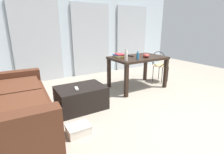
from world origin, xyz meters
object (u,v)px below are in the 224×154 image
Objects in this scene: bottle_near at (138,56)px; tv_remote_primary at (77,88)px; craft_table at (138,61)px; couch at (13,109)px; bottle_far at (126,56)px; shoebox at (78,130)px; coffee_table at (81,98)px; book_stack at (119,55)px; wire_chair at (160,63)px; tv_remote_on_table at (130,56)px; bowl at (146,56)px.

bottle_near reaches higher than tv_remote_primary.
bottle_near is (-0.20, -0.24, 0.18)m from craft_table.
bottle_far is at bearing 6.14° from couch.
bottle_near is 0.57× the size of shoebox.
shoebox is at bearing -114.20° from coffee_table.
bottle_far reaches higher than book_stack.
coffee_table is at bearing 5.86° from couch.
wire_chair is 5.24× the size of tv_remote_primary.
bottle_far is (1.05, 0.12, 0.64)m from coffee_table.
tv_remote_on_table is at bearing 43.76° from bottle_far.
tv_remote_primary is 0.78m from shoebox.
bottle_far is at bearing 6.42° from coffee_table.
book_stack is (-1.15, 0.16, 0.28)m from wire_chair.
book_stack is 1.44m from tv_remote_primary.
couch is 2.76m from bowl.
bowl reaches higher than craft_table.
bottle_near reaches higher than wire_chair.
bottle_far is 0.44m from book_stack.
bowl is 0.61m from book_stack.
bottle_far reaches higher than wire_chair.
wire_chair reaches higher than couch.
bowl is (2.71, 0.29, 0.48)m from couch.
coffee_table is (1.05, 0.11, -0.11)m from couch.
craft_table is 0.59m from bottle_far.
coffee_table is at bearing -171.03° from tv_remote_on_table.
tv_remote_primary is at bearing -165.81° from craft_table.
bowl is at bearing -163.83° from wire_chair.
tv_remote_on_table is at bearing 30.55° from tv_remote_primary.
couch is 11.39× the size of bottle_near.
tv_remote_on_table is 0.56× the size of shoebox.
wire_chair reaches higher than tv_remote_primary.
wire_chair is 5.20× the size of bowl.
wire_chair is at bearing 1.84° from craft_table.
book_stack reaches higher than couch.
tv_remote_primary is at bearing -170.92° from bottle_far.
couch is at bearing -169.99° from craft_table.
craft_table reaches higher than coffee_table.
tv_remote_on_table reaches higher than coffee_table.
craft_table is 0.77m from wire_chair.
shoebox is (-1.48, -1.26, -0.72)m from book_stack.
couch is at bearing -174.14° from coffee_table.
bottle_near is 0.74× the size of bottle_far.
couch is 1.06m from coffee_table.
craft_table reaches higher than shoebox.
coffee_table is 2.65× the size of shoebox.
craft_table is 7.08× the size of tv_remote_on_table.
bottle_far is 0.56m from tv_remote_on_table.
bowl reaches higher than coffee_table.
bottle_far is at bearing 179.71° from bottle_near.
bowl is at bearing 6.38° from bottle_far.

